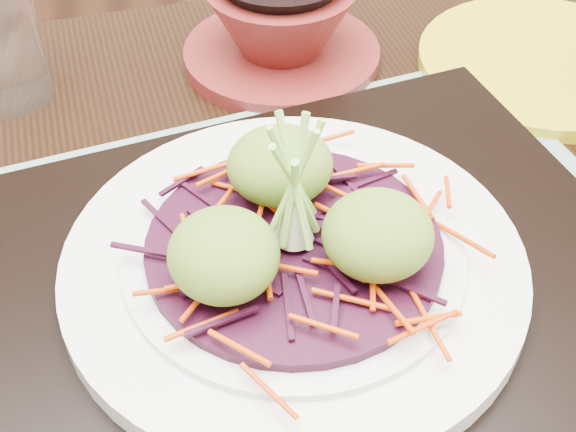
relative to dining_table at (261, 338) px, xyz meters
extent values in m
cube|color=black|center=(0.00, 0.00, 0.07)|extent=(1.16, 0.84, 0.04)
cube|color=black|center=(0.47, 0.37, -0.27)|extent=(0.06, 0.06, 0.65)
cube|color=gray|center=(0.02, -0.04, 0.09)|extent=(0.58, 0.49, 0.00)
cube|color=black|center=(0.02, -0.04, 0.10)|extent=(0.50, 0.41, 0.02)
cylinder|color=silver|center=(0.02, -0.04, 0.12)|extent=(0.29, 0.29, 0.02)
cylinder|color=silver|center=(0.02, -0.04, 0.13)|extent=(0.21, 0.21, 0.01)
cylinder|color=#30091D|center=(0.02, -0.04, 0.14)|extent=(0.18, 0.18, 0.01)
ellipsoid|color=olive|center=(-0.03, -0.07, 0.16)|extent=(0.07, 0.07, 0.05)
ellipsoid|color=olive|center=(0.06, -0.07, 0.16)|extent=(0.07, 0.07, 0.05)
ellipsoid|color=olive|center=(0.02, 0.01, 0.16)|extent=(0.07, 0.07, 0.05)
cylinder|color=maroon|center=(0.06, 0.24, 0.10)|extent=(0.20, 0.20, 0.01)
cylinder|color=gold|center=(0.29, 0.19, 0.10)|extent=(0.25, 0.25, 0.01)
camera|label=1|loc=(-0.05, -0.38, 0.49)|focal=50.00mm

